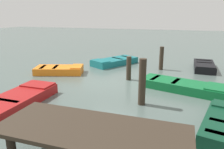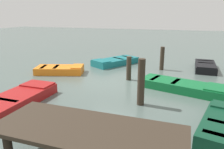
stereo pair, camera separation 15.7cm
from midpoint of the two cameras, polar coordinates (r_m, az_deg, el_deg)
The scene contains 10 objects.
ground_plane at distance 11.57m, azimuth 0.39°, elevation -1.67°, with size 80.00×80.00×0.00m, color #4C5B56.
dock_segment at distance 5.15m, azimuth -5.42°, elevation -14.90°, with size 4.41×1.75×0.95m.
rowboat_green at distance 10.60m, azimuth 18.24°, elevation -2.90°, with size 3.95×2.20×0.46m.
rowboat_red at distance 9.20m, azimuth -24.02°, elevation -6.32°, with size 1.45×3.94×0.46m.
rowboat_orange at distance 13.37m, azimuth -13.08°, elevation 1.25°, with size 3.00×2.06×0.46m.
rowboat_teal at distance 15.29m, azimuth 1.15°, elevation 3.44°, with size 2.86×3.56×0.46m.
rowboat_black at distance 15.07m, azimuth 23.44°, elevation 1.96°, with size 1.21×2.87×0.46m.
mooring_piling_far_right at distance 14.09m, azimuth 13.24°, elevation 4.11°, with size 0.26×0.26×1.46m, color #33281E.
mooring_piling_far_left at distance 8.42m, azimuth 8.14°, elevation -2.01°, with size 0.28×0.28×1.82m, color #33281E.
mooring_piling_mid_left at distance 11.64m, azimuth 4.80°, elevation 1.62°, with size 0.26×0.26×1.27m, color #33281E.
Camera 2 is at (-3.66, 10.43, 3.43)m, focal length 35.03 mm.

